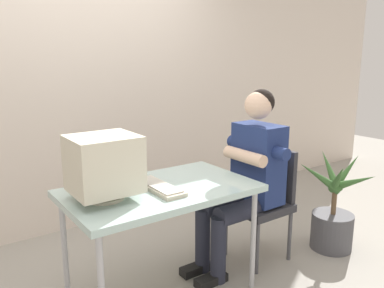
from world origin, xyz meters
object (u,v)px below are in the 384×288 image
object	(u,v)px
crt_monitor	(105,164)
keyboard	(158,187)
office_chair	(264,197)
potted_plant	(333,217)
desk	(161,196)
person_seated	(247,173)

from	to	relation	value
crt_monitor	keyboard	size ratio (longest dim) A/B	0.87
crt_monitor	office_chair	xyz separation A→B (m)	(1.28, -0.03, -0.46)
crt_monitor	potted_plant	xyz separation A→B (m)	(1.82, -0.28, -0.67)
desk	person_seated	world-z (taller)	person_seated
keyboard	person_seated	bearing A→B (deg)	-0.38
person_seated	potted_plant	xyz separation A→B (m)	(0.74, -0.25, -0.43)
office_chair	person_seated	distance (m)	0.29
office_chair	crt_monitor	bearing A→B (deg)	178.65
keyboard	office_chair	xyz separation A→B (m)	(0.94, -0.00, -0.27)
desk	potted_plant	size ratio (longest dim) A/B	1.48
keyboard	person_seated	xyz separation A→B (m)	(0.75, -0.00, -0.04)
crt_monitor	person_seated	xyz separation A→B (m)	(1.09, -0.03, -0.24)
office_chair	person_seated	bearing A→B (deg)	180.00
keyboard	person_seated	size ratio (longest dim) A/B	0.33
keyboard	person_seated	world-z (taller)	person_seated
desk	person_seated	bearing A→B (deg)	-1.81
person_seated	potted_plant	distance (m)	0.89
person_seated	potted_plant	bearing A→B (deg)	-18.71
office_chair	keyboard	bearing A→B (deg)	179.70
keyboard	person_seated	distance (m)	0.75
keyboard	office_chair	bearing A→B (deg)	-0.30
crt_monitor	desk	bearing A→B (deg)	-1.15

